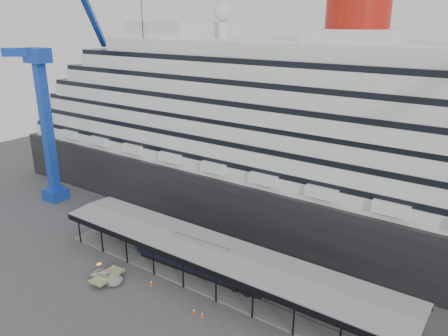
% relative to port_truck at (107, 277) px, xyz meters
% --- Properties ---
extents(ground, '(200.00, 200.00, 0.00)m').
position_rel_port_truck_xyz_m(ground, '(13.04, 4.30, -0.69)').
color(ground, '#3E3E41').
rests_on(ground, ground).
extents(cruise_ship, '(130.00, 30.00, 43.90)m').
position_rel_port_truck_xyz_m(cruise_ship, '(13.09, 36.30, 17.66)').
color(cruise_ship, black).
rests_on(cruise_ship, ground).
extents(platform_canopy, '(56.00, 9.18, 5.30)m').
position_rel_port_truck_xyz_m(platform_canopy, '(13.04, 9.30, 1.67)').
color(platform_canopy, slate).
rests_on(platform_canopy, ground).
extents(crane_blue, '(22.63, 19.19, 47.60)m').
position_rel_port_truck_xyz_m(crane_blue, '(-32.08, 14.92, 19.27)').
color(crane_blue, '#173EAE').
rests_on(crane_blue, ground).
extents(port_truck, '(5.12, 2.64, 1.38)m').
position_rel_port_truck_xyz_m(port_truck, '(0.00, 0.00, 0.00)').
color(port_truck, silver).
rests_on(port_truck, ground).
extents(pullman_carriage, '(22.76, 3.96, 22.24)m').
position_rel_port_truck_xyz_m(pullman_carriage, '(9.93, 9.30, 2.01)').
color(pullman_carriage, black).
rests_on(pullman_carriage, ground).
extents(traffic_cone_left, '(0.46, 0.46, 0.75)m').
position_rel_port_truck_xyz_m(traffic_cone_left, '(5.94, 2.98, -0.32)').
color(traffic_cone_left, '#F4600D').
rests_on(traffic_cone_left, ground).
extents(traffic_cone_mid, '(0.47, 0.47, 0.73)m').
position_rel_port_truck_xyz_m(traffic_cone_mid, '(16.35, 1.57, -0.33)').
color(traffic_cone_mid, '#E6560C').
rests_on(traffic_cone_mid, ground).
extents(traffic_cone_right, '(0.55, 0.55, 0.81)m').
position_rel_port_truck_xyz_m(traffic_cone_right, '(15.06, 1.46, -0.29)').
color(traffic_cone_right, '#D04A0B').
rests_on(traffic_cone_right, ground).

